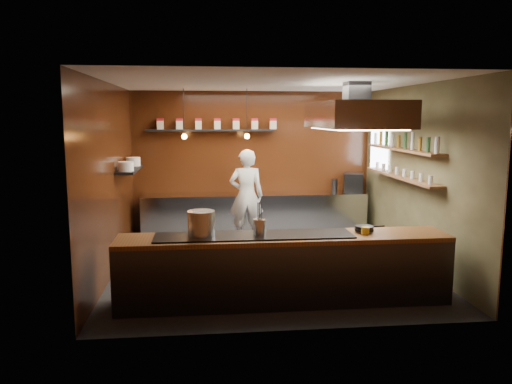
{
  "coord_description": "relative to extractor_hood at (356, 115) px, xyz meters",
  "views": [
    {
      "loc": [
        -1.05,
        -7.95,
        2.47
      ],
      "look_at": [
        -0.16,
        0.4,
        1.2
      ],
      "focal_mm": 35.0,
      "sensor_mm": 36.0,
      "label": 1
    }
  ],
  "objects": [
    {
      "name": "espresso_machine",
      "position": [
        0.8,
        2.61,
        -1.41
      ],
      "size": [
        0.47,
        0.46,
        0.39
      ],
      "primitive_type": "cube",
      "rotation": [
        0.0,
        0.0,
        -0.27
      ],
      "color": "black",
      "rests_on": "prep_counter"
    },
    {
      "name": "window_pane",
      "position": [
        1.15,
        2.1,
        -0.61
      ],
      "size": [
        0.0,
        1.0,
        1.0
      ],
      "primitive_type": "plane",
      "rotation": [
        1.57,
        0.0,
        -1.57
      ],
      "color": "white",
      "rests_on": "right_wall"
    },
    {
      "name": "plate_stacks",
      "position": [
        -3.64,
        1.4,
        -0.86
      ],
      "size": [
        0.26,
        1.16,
        0.16
      ],
      "color": "white",
      "rests_on": "plate_shelf"
    },
    {
      "name": "pendant_right",
      "position": [
        -1.5,
        2.1,
        -0.35
      ],
      "size": [
        0.1,
        0.1,
        0.95
      ],
      "color": "black",
      "rests_on": "ceiling"
    },
    {
      "name": "right_wall",
      "position": [
        1.2,
        0.4,
        -1.01
      ],
      "size": [
        0.0,
        5.0,
        5.0
      ],
      "primitive_type": "plane",
      "rotation": [
        1.57,
        0.0,
        -1.57
      ],
      "color": "#454227",
      "rests_on": "ground"
    },
    {
      "name": "extractor_hood",
      "position": [
        0.0,
        0.0,
        0.0
      ],
      "size": [
        1.2,
        2.0,
        0.72
      ],
      "color": "#38383D",
      "rests_on": "ceiling"
    },
    {
      "name": "stockpot_small",
      "position": [
        -2.39,
        -1.2,
        -1.4
      ],
      "size": [
        0.39,
        0.39,
        0.33
      ],
      "primitive_type": "cylinder",
      "rotation": [
        0.0,
        0.0,
        -0.12
      ],
      "color": "silver",
      "rests_on": "pass_counter"
    },
    {
      "name": "pendant_left",
      "position": [
        -2.7,
        2.1,
        -0.35
      ],
      "size": [
        0.1,
        0.1,
        0.95
      ],
      "color": "black",
      "rests_on": "ceiling"
    },
    {
      "name": "floor",
      "position": [
        -1.3,
        0.4,
        -2.51
      ],
      "size": [
        5.0,
        5.0,
        0.0
      ],
      "primitive_type": "plane",
      "color": "black",
      "rests_on": "ground"
    },
    {
      "name": "storage_tins",
      "position": [
        -2.05,
        2.76,
        -0.17
      ],
      "size": [
        2.43,
        0.13,
        0.22
      ],
      "color": "beige",
      "rests_on": "tin_shelf"
    },
    {
      "name": "back_wall",
      "position": [
        -1.3,
        2.9,
        -1.01
      ],
      "size": [
        5.0,
        0.0,
        5.0
      ],
      "primitive_type": "plane",
      "rotation": [
        1.57,
        0.0,
        0.0
      ],
      "color": "#351609",
      "rests_on": "ground"
    },
    {
      "name": "tin_shelf",
      "position": [
        -2.2,
        2.76,
        -0.31
      ],
      "size": [
        2.6,
        0.26,
        0.04
      ],
      "primitive_type": "cube",
      "color": "black",
      "rests_on": "back_wall"
    },
    {
      "name": "prep_counter",
      "position": [
        -1.3,
        2.57,
        -2.06
      ],
      "size": [
        4.6,
        0.65,
        0.9
      ],
      "primitive_type": "cube",
      "color": "silver",
      "rests_on": "floor"
    },
    {
      "name": "plate_shelf",
      "position": [
        -3.64,
        1.4,
        -0.96
      ],
      "size": [
        0.3,
        1.4,
        0.04
      ],
      "primitive_type": "cube",
      "color": "black",
      "rests_on": "left_wall"
    },
    {
      "name": "ceiling",
      "position": [
        -1.3,
        0.4,
        0.49
      ],
      "size": [
        5.0,
        5.0,
        0.0
      ],
      "primitive_type": "plane",
      "rotation": [
        3.14,
        0.0,
        0.0
      ],
      "color": "silver",
      "rests_on": "back_wall"
    },
    {
      "name": "butter_jar",
      "position": [
        -0.21,
        -1.24,
        -1.54
      ],
      "size": [
        0.14,
        0.14,
        0.1
      ],
      "primitive_type": "cylinder",
      "rotation": [
        0.0,
        0.0,
        0.41
      ],
      "color": "yellow",
      "rests_on": "pass_counter"
    },
    {
      "name": "chef",
      "position": [
        -1.51,
        2.18,
        -1.58
      ],
      "size": [
        0.69,
        0.46,
        1.85
      ],
      "primitive_type": "imported",
      "rotation": [
        0.0,
        0.0,
        3.11
      ],
      "color": "white",
      "rests_on": "floor"
    },
    {
      "name": "bottle_shelf_upper",
      "position": [
        1.04,
        0.7,
        -0.59
      ],
      "size": [
        0.26,
        2.8,
        0.04
      ],
      "primitive_type": "cube",
      "color": "brown",
      "rests_on": "right_wall"
    },
    {
      "name": "utensil_crock",
      "position": [
        -1.63,
        -1.2,
        -1.46
      ],
      "size": [
        0.17,
        0.17,
        0.21
      ],
      "primitive_type": "cylinder",
      "rotation": [
        0.0,
        0.0,
        0.03
      ],
      "color": "silver",
      "rests_on": "pass_counter"
    },
    {
      "name": "wine_glasses",
      "position": [
        1.04,
        0.7,
        -0.97
      ],
      "size": [
        0.07,
        2.37,
        0.13
      ],
      "color": "silver",
      "rests_on": "bottle_shelf_lower"
    },
    {
      "name": "frying_pan",
      "position": [
        -0.18,
        -1.13,
        -1.53
      ],
      "size": [
        0.43,
        0.26,
        0.07
      ],
      "color": "black",
      "rests_on": "pass_counter"
    },
    {
      "name": "pass_counter",
      "position": [
        -1.3,
        -1.2,
        -2.04
      ],
      "size": [
        4.4,
        0.72,
        0.94
      ],
      "color": "#38383D",
      "rests_on": "floor"
    },
    {
      "name": "bottle_shelf_lower",
      "position": [
        1.04,
        0.7,
        -1.06
      ],
      "size": [
        0.26,
        2.8,
        0.04
      ],
      "primitive_type": "cube",
      "color": "brown",
      "rests_on": "right_wall"
    },
    {
      "name": "bottles",
      "position": [
        1.04,
        0.7,
        -0.45
      ],
      "size": [
        0.06,
        2.66,
        0.24
      ],
      "color": "silver",
      "rests_on": "bottle_shelf_upper"
    },
    {
      "name": "left_wall",
      "position": [
        -3.8,
        0.4,
        -1.01
      ],
      "size": [
        0.0,
        5.0,
        5.0
      ],
      "primitive_type": "plane",
      "rotation": [
        1.57,
        0.0,
        1.57
      ],
      "color": "#351609",
      "rests_on": "ground"
    },
    {
      "name": "stockpot_large",
      "position": [
        -2.38,
        -1.11,
        -1.4
      ],
      "size": [
        0.4,
        0.4,
        0.32
      ],
      "primitive_type": "cylinder",
      "rotation": [
        0.0,
        0.0,
        -0.26
      ],
      "color": "silver",
      "rests_on": "pass_counter"
    }
  ]
}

